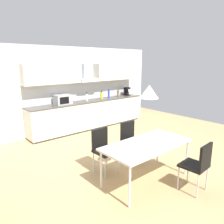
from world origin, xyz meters
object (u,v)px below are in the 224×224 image
Objects in this scene: bottle_blue at (109,94)px; microwave at (63,100)px; coffee_maker at (127,91)px; dining_table at (147,146)px; pendant_lamp at (149,92)px; bottle_white at (87,97)px; chair_far_right at (130,138)px; bottle_yellow at (102,95)px; chair_near_right at (199,163)px; chair_far_left at (103,146)px; bottle_brown at (118,94)px.

microwave is at bearing 178.94° from bottle_blue.
bottle_blue is at bearing -176.34° from coffee_maker.
pendant_lamp reaches higher than dining_table.
bottle_white reaches higher than chair_far_right.
chair_near_right is at bearing -106.49° from bottle_yellow.
bottle_yellow is 0.32× the size of chair_near_right.
bottle_white is 3.54m from dining_table.
pendant_lamp is at bearing -64.36° from chair_far_left.
chair_far_right is (-2.43, -2.62, -0.53)m from coffee_maker.
pendant_lamp is at bearing -119.55° from bottle_blue.
bottle_white is at bearing 61.71° from chair_far_left.
coffee_maker is 0.34× the size of chair_near_right.
microwave is 0.29× the size of dining_table.
chair_far_left is at bearing 115.64° from dining_table.
bottle_yellow is 3.31m from chair_far_left.
pendant_lamp is at bearing 115.76° from chair_near_right.
bottle_blue is at bearing 59.32° from chair_far_right.
bottle_brown is at bearing 0.31° from bottle_white.
chair_near_right is at bearing -120.12° from coffee_maker.
microwave reaches higher than bottle_yellow.
chair_near_right is at bearing -89.94° from chair_far_right.
coffee_maker is at bearing 47.15° from chair_far_right.
coffee_maker is 4.88m from chair_near_right.
pendant_lamp is (-0.38, -0.78, 1.12)m from chair_far_right.
bottle_yellow is at bearing 0.82° from bottle_white.
chair_near_right is at bearing -87.17° from microwave.
bottle_blue is (1.73, -0.03, -0.01)m from microwave.
dining_table is 0.88m from chair_near_right.
bottle_blue reaches higher than chair_far_left.
bottle_white is 3.58m from pendant_lamp.
bottle_brown is at bearing 64.60° from chair_near_right.
bottle_brown is (1.34, 0.01, -0.02)m from bottle_white.
bottle_white is (0.84, -0.01, -0.02)m from microwave.
bottle_yellow is at bearing 73.51° from chair_near_right.
dining_table is (-2.81, -3.41, -0.38)m from coffee_maker.
bottle_white is 0.32× the size of chair_far_left.
bottle_yellow reaches higher than chair_near_right.
chair_far_right reaches higher than dining_table.
bottle_white is 1.14× the size of bottle_brown.
chair_near_right is (0.75, -1.57, 0.00)m from chair_far_left.
chair_near_right is (-0.64, -4.16, -0.50)m from bottle_white.
chair_near_right is (-1.98, -4.16, -0.49)m from bottle_brown.
bottle_white is 1.34m from bottle_brown.
microwave reaches higher than chair_near_right.
bottle_brown is 0.77× the size of pendant_lamp.
chair_far_left is at bearing 115.70° from chair_near_right.
bottle_white reaches higher than bottle_yellow.
chair_far_right is at bearing -103.88° from bottle_white.
bottle_brown is at bearing 55.12° from pendant_lamp.
bottle_brown is at bearing 43.53° from chair_far_left.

